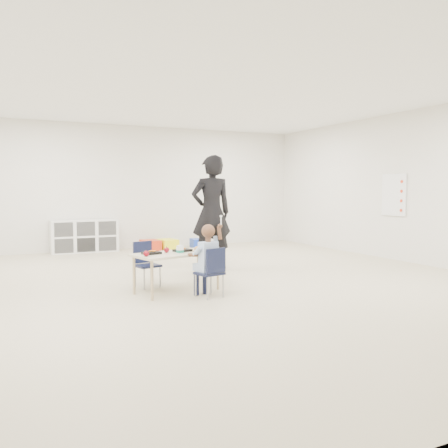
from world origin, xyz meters
name	(u,v)px	position (x,y,z in m)	size (l,w,h in m)	color
room	(219,186)	(0.00, 0.00, 1.40)	(9.00, 9.02, 2.80)	beige
table	(177,272)	(-0.77, -0.34, 0.27)	(1.25, 0.83, 0.52)	beige
chair_near	(209,272)	(-0.50, -0.79, 0.31)	(0.31, 0.29, 0.63)	#111634
chair_far	(147,265)	(-1.03, 0.12, 0.31)	(0.31, 0.29, 0.63)	#111634
child	(209,258)	(-0.50, -0.79, 0.50)	(0.42, 0.42, 0.99)	#BCD7FF
lunch_tray_near	(183,250)	(-0.66, -0.27, 0.54)	(0.22, 0.16, 0.03)	black
lunch_tray_far	(152,253)	(-1.11, -0.35, 0.54)	(0.22, 0.16, 0.03)	black
milk_carton	(180,249)	(-0.76, -0.43, 0.57)	(0.07, 0.07, 0.10)	white
bread_roll	(198,249)	(-0.47, -0.34, 0.56)	(0.09, 0.09, 0.07)	tan
apple_near	(167,250)	(-0.89, -0.30, 0.56)	(0.07, 0.07, 0.07)	maroon
apple_far	(146,254)	(-1.23, -0.52, 0.56)	(0.07, 0.07, 0.07)	maroon
cubby_shelf	(85,236)	(-1.20, 4.28, 0.35)	(1.40, 0.40, 0.70)	white
rules_poster	(394,195)	(3.98, 0.60, 1.25)	(0.02, 0.60, 0.80)	white
adult	(211,212)	(0.41, 1.17, 0.96)	(0.70, 0.46, 1.93)	black
bin_red	(150,245)	(0.17, 3.98, 0.11)	(0.36, 0.47, 0.23)	red
bin_yellow	(167,244)	(0.57, 3.98, 0.11)	(0.37, 0.47, 0.23)	#FFF91A
bin_blue	(198,243)	(1.33, 3.98, 0.10)	(0.32, 0.42, 0.20)	#1736AD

